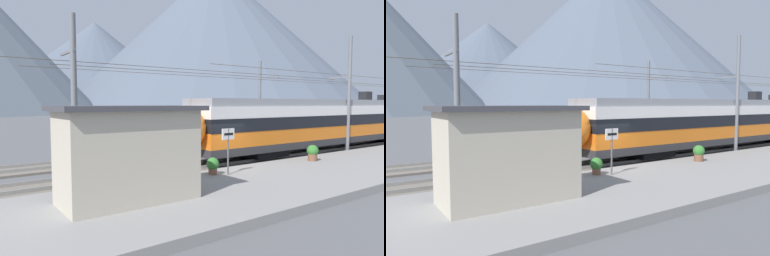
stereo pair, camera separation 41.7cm
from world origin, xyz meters
TOP-DOWN VIEW (x-y plane):
  - ground_plane at (0.00, 0.00)m, footprint 400.00×400.00m
  - platform_slab at (0.00, -3.83)m, footprint 120.00×6.45m
  - track_near at (0.00, 1.40)m, footprint 120.00×3.00m
  - track_far at (0.00, 6.12)m, footprint 120.00×3.00m
  - train_near_platform at (11.91, 1.40)m, footprint 28.51×2.97m
  - train_far_track at (23.52, 6.12)m, footprint 34.98×2.84m
  - catenary_mast_west at (-7.89, -0.01)m, footprint 39.84×1.82m
  - catenary_mast_mid at (11.49, -0.02)m, footprint 39.84×1.82m
  - catenary_mast_far_side at (11.11, 7.96)m, footprint 39.84×2.29m
  - platform_sign at (-1.63, -2.06)m, footprint 0.70×0.08m
  - passenger_walking at (-7.47, -1.99)m, footprint 0.53×0.22m
  - handbag_beside_passenger at (-6.81, -2.06)m, footprint 0.32×0.18m
  - potted_plant_platform_edge at (4.82, -1.94)m, footprint 0.64×0.64m
  - potted_plant_by_shelter at (-2.18, -1.64)m, footprint 0.58×0.58m
  - platform_shelter at (-7.13, -3.35)m, footprint 4.77×2.52m
  - mountain_central_peak at (73.42, 219.19)m, footprint 146.53×146.53m
  - mountain_right_ridge at (120.18, 148.07)m, footprint 176.94×176.94m

SIDE VIEW (x-z plane):
  - ground_plane at x=0.00m, z-range 0.00..0.00m
  - track_near at x=0.00m, z-range -0.07..0.21m
  - track_far at x=0.00m, z-range -0.07..0.21m
  - platform_slab at x=0.00m, z-range 0.00..0.34m
  - handbag_beside_passenger at x=-6.81m, z-range 0.28..0.70m
  - potted_plant_by_shelter at x=-2.18m, z-range 0.39..1.17m
  - potted_plant_platform_edge at x=4.82m, z-range 0.39..1.29m
  - passenger_walking at x=-7.47m, z-range 0.44..2.13m
  - platform_sign at x=-1.63m, z-range 0.83..2.94m
  - platform_shelter at x=-7.13m, z-range 0.36..3.52m
  - train_near_platform at x=11.91m, z-range 0.09..4.36m
  - train_far_track at x=23.52m, z-range 0.10..4.37m
  - catenary_mast_west at x=-7.89m, z-range 0.18..7.21m
  - catenary_mast_far_side at x=11.11m, z-range 0.19..7.54m
  - catenary_mast_mid at x=11.49m, z-range 0.09..8.41m
  - mountain_central_peak at x=73.42m, z-range 0.00..58.35m
  - mountain_right_ridge at x=120.18m, z-range 0.00..84.22m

